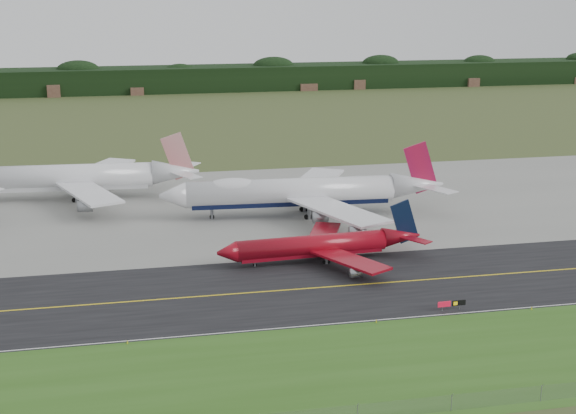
# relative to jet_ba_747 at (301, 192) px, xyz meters

# --- Properties ---
(ground) EXTENTS (600.00, 600.00, 0.00)m
(ground) POSITION_rel_jet_ba_747_xyz_m (-6.50, -41.13, -5.60)
(ground) COLOR #394620
(ground) RESTS_ON ground
(grass_verge) EXTENTS (400.00, 30.00, 0.01)m
(grass_verge) POSITION_rel_jet_ba_747_xyz_m (-6.50, -76.13, -5.60)
(grass_verge) COLOR #2E5619
(grass_verge) RESTS_ON ground
(taxiway) EXTENTS (400.00, 32.00, 0.02)m
(taxiway) POSITION_rel_jet_ba_747_xyz_m (-6.50, -45.13, -5.59)
(taxiway) COLOR black
(taxiway) RESTS_ON ground
(apron) EXTENTS (400.00, 78.00, 0.01)m
(apron) POSITION_rel_jet_ba_747_xyz_m (-6.50, 9.87, -5.59)
(apron) COLOR gray
(apron) RESTS_ON ground
(taxiway_centreline) EXTENTS (400.00, 0.40, 0.00)m
(taxiway_centreline) POSITION_rel_jet_ba_747_xyz_m (-6.50, -45.13, -5.57)
(taxiway_centreline) COLOR yellow
(taxiway_centreline) RESTS_ON taxiway
(taxiway_edge_line) EXTENTS (400.00, 0.25, 0.00)m
(taxiway_edge_line) POSITION_rel_jet_ba_747_xyz_m (-6.50, -60.63, -5.57)
(taxiway_edge_line) COLOR silver
(taxiway_edge_line) RESTS_ON taxiway
(perimeter_fence) EXTENTS (320.00, 0.10, 320.00)m
(perimeter_fence) POSITION_rel_jet_ba_747_xyz_m (-6.50, -89.13, -4.50)
(perimeter_fence) COLOR slate
(perimeter_fence) RESTS_ON ground
(horizon_treeline) EXTENTS (700.00, 25.00, 12.00)m
(horizon_treeline) POSITION_rel_jet_ba_747_xyz_m (-6.50, 232.63, -0.13)
(horizon_treeline) COLOR black
(horizon_treeline) RESTS_ON ground
(jet_ba_747) EXTENTS (65.45, 54.17, 16.46)m
(jet_ba_747) POSITION_rel_jet_ba_747_xyz_m (0.00, 0.00, 0.00)
(jet_ba_747) COLOR silver
(jet_ba_747) RESTS_ON ground
(jet_red_737) EXTENTS (40.41, 32.90, 10.91)m
(jet_red_737) POSITION_rel_jet_ba_747_xyz_m (-2.54, -31.22, -2.58)
(jet_red_737) COLOR maroon
(jet_red_737) RESTS_ON ground
(jet_star_tail) EXTENTS (60.84, 50.83, 16.05)m
(jet_star_tail) POSITION_rel_jet_ba_747_xyz_m (-50.80, 25.60, -0.25)
(jet_star_tail) COLOR silver
(jet_star_tail) RESTS_ON ground
(taxiway_sign) EXTENTS (4.77, 0.33, 1.59)m
(taxiway_sign) POSITION_rel_jet_ba_747_xyz_m (12.02, -59.13, -4.48)
(taxiway_sign) COLOR slate
(taxiway_sign) RESTS_ON ground
(edge_marker_left) EXTENTS (0.16, 0.16, 0.50)m
(edge_marker_left) POSITION_rel_jet_ba_747_xyz_m (-39.44, -61.63, -5.35)
(edge_marker_left) COLOR yellow
(edge_marker_left) RESTS_ON ground
(edge_marker_center) EXTENTS (0.16, 0.16, 0.50)m
(edge_marker_center) POSITION_rel_jet_ba_747_xyz_m (-1.42, -61.63, -5.35)
(edge_marker_center) COLOR yellow
(edge_marker_center) RESTS_ON ground
(edge_marker_right) EXTENTS (0.16, 0.16, 0.50)m
(edge_marker_right) POSITION_rel_jet_ba_747_xyz_m (24.80, -61.63, -5.35)
(edge_marker_right) COLOR yellow
(edge_marker_right) RESTS_ON ground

